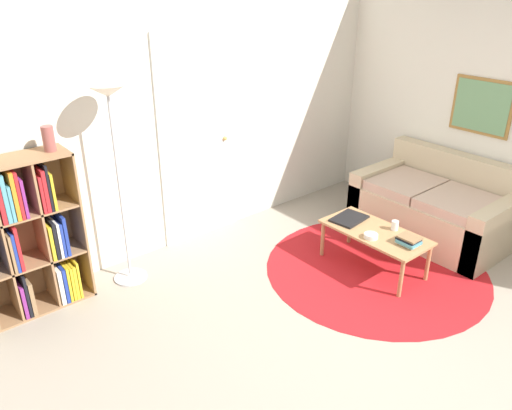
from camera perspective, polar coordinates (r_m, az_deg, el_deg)
name	(u,v)px	position (r m, az deg, el deg)	size (l,w,h in m)	color
ground_plane	(419,383)	(3.75, 18.17, -18.75)	(14.00, 14.00, 0.00)	gray
wall_back	(188,115)	(4.87, -7.79, 10.16)	(7.74, 0.11, 2.60)	silver
wall_right	(457,102)	(5.67, 21.94, 10.83)	(0.08, 5.73, 2.60)	silver
rug	(376,269)	(4.84, 13.51, -7.11)	(2.04, 2.04, 0.01)	#B2191E
bookshelf	(17,240)	(4.29, -25.67, -3.66)	(0.91, 0.34, 1.29)	#936B47
floor_lamp	(111,119)	(4.13, -16.25, 9.38)	(0.33, 0.33, 1.75)	#B7B7BC
couch	(436,208)	(5.52, 19.83, -0.33)	(0.91, 1.51, 0.82)	#CCB793
coffee_table	(375,235)	(4.70, 13.43, -3.33)	(0.48, 0.98, 0.38)	#AD7F51
laptop	(349,219)	(4.83, 10.60, -1.53)	(0.37, 0.29, 0.02)	black
bowl	(371,236)	(4.54, 13.00, -3.46)	(0.12, 0.12, 0.04)	silver
book_stack_on_table	(409,241)	(4.51, 17.06, -3.91)	(0.17, 0.19, 0.07)	silver
cup	(395,225)	(4.72, 15.59, -2.26)	(0.06, 0.06, 0.09)	white
vase_on_shelf	(49,139)	(4.11, -22.63, 7.02)	(0.09, 0.09, 0.20)	#934C47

